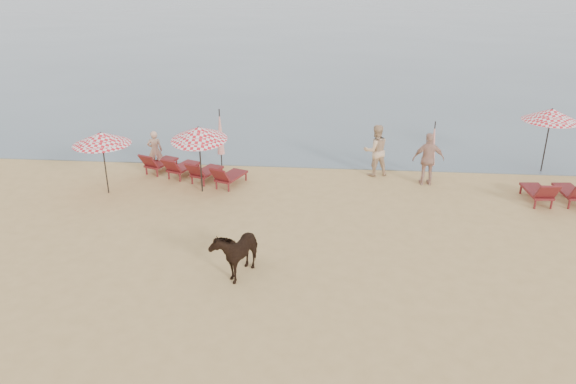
% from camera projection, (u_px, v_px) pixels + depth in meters
% --- Properties ---
extents(ground, '(120.00, 120.00, 0.00)m').
position_uv_depth(ground, '(268.00, 325.00, 12.43)').
color(ground, tan).
rests_on(ground, ground).
extents(sea, '(160.00, 140.00, 0.06)m').
position_uv_depth(sea, '(330.00, 8.00, 85.79)').
color(sea, '#51606B').
rests_on(sea, ground).
extents(lounger_cluster_left, '(4.05, 2.86, 0.59)m').
position_uv_depth(lounger_cluster_left, '(192.00, 169.00, 20.34)').
color(lounger_cluster_left, maroon).
rests_on(lounger_cluster_left, ground).
extents(umbrella_open_left_a, '(1.92, 1.92, 2.18)m').
position_uv_depth(umbrella_open_left_a, '(101.00, 138.00, 18.58)').
color(umbrella_open_left_a, black).
rests_on(umbrella_open_left_a, ground).
extents(umbrella_open_left_b, '(1.89, 1.93, 2.41)m').
position_uv_depth(umbrella_open_left_b, '(199.00, 133.00, 18.65)').
color(umbrella_open_left_b, black).
rests_on(umbrella_open_left_b, ground).
extents(umbrella_open_right, '(2.02, 2.02, 2.46)m').
position_uv_depth(umbrella_open_right, '(551.00, 115.00, 20.34)').
color(umbrella_open_right, black).
rests_on(umbrella_open_right, ground).
extents(umbrella_closed_left, '(0.28, 0.28, 2.31)m').
position_uv_depth(umbrella_closed_left, '(220.00, 132.00, 21.08)').
color(umbrella_closed_left, black).
rests_on(umbrella_closed_left, ground).
extents(umbrella_closed_right, '(0.26, 0.26, 2.15)m').
position_uv_depth(umbrella_closed_right, '(433.00, 144.00, 20.09)').
color(umbrella_closed_right, black).
rests_on(umbrella_closed_right, ground).
extents(cow, '(1.19, 1.72, 1.33)m').
position_uv_depth(cow, '(236.00, 250.00, 14.24)').
color(cow, black).
rests_on(cow, ground).
extents(beachgoer_left, '(0.62, 0.48, 1.51)m').
position_uv_depth(beachgoer_left, '(155.00, 150.00, 21.20)').
color(beachgoer_left, tan).
rests_on(beachgoer_left, ground).
extents(beachgoer_right_a, '(1.11, 0.98, 1.93)m').
position_uv_depth(beachgoer_right_a, '(376.00, 150.00, 20.54)').
color(beachgoer_right_a, tan).
rests_on(beachgoer_right_a, ground).
extents(beachgoer_right_b, '(1.14, 0.54, 1.90)m').
position_uv_depth(beachgoer_right_b, '(428.00, 159.00, 19.70)').
color(beachgoer_right_b, tan).
rests_on(beachgoer_right_b, ground).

